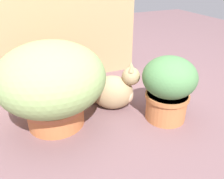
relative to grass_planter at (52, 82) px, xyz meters
name	(u,v)px	position (x,y,z in m)	size (l,w,h in m)	color
ground_plane	(93,117)	(0.21, -0.03, -0.27)	(6.00, 6.00, 0.00)	#6F5054
cardboard_backdrop	(59,28)	(0.18, 0.56, 0.15)	(1.22, 0.03, 0.83)	tan
grass_planter	(52,82)	(0.00, 0.00, 0.00)	(0.58, 0.58, 0.48)	#C16C3D
leafy_planter	(168,86)	(0.60, -0.21, -0.06)	(0.30, 0.30, 0.38)	#BE6F3F
cat	(115,91)	(0.38, 0.01, -0.14)	(0.35, 0.29, 0.32)	tan
mushroom_ornament_pink	(63,111)	(0.03, -0.06, -0.15)	(0.10, 0.10, 0.15)	silver
mushroom_ornament_red	(61,117)	(0.01, -0.09, -0.18)	(0.12, 0.12, 0.13)	silver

